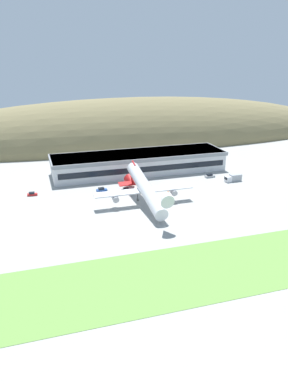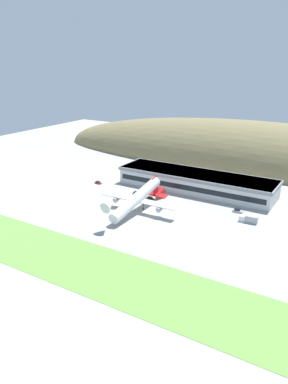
{
  "view_description": "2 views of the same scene",
  "coord_description": "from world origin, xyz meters",
  "views": [
    {
      "loc": [
        -44.59,
        -118.39,
        52.54
      ],
      "look_at": [
        -6.06,
        4.78,
        5.22
      ],
      "focal_mm": 35.0,
      "sensor_mm": 36.0,
      "label": 1
    },
    {
      "loc": [
        77.32,
        -125.1,
        64.47
      ],
      "look_at": [
        -4.7,
        9.31,
        8.36
      ],
      "focal_mm": 35.0,
      "sensor_mm": 36.0,
      "label": 2
    }
  ],
  "objects": [
    {
      "name": "traffic_cone_0",
      "position": [
        7.67,
        15.65,
        0.28
      ],
      "size": [
        0.52,
        0.52,
        0.58
      ],
      "color": "orange",
      "rests_on": "ground_plane"
    },
    {
      "name": "service_car_2",
      "position": [
        -45.49,
        27.78,
        0.59
      ],
      "size": [
        4.01,
        1.93,
        1.42
      ],
      "color": "#B21E1E",
      "rests_on": "ground_plane"
    },
    {
      "name": "service_car_1",
      "position": [
        32.75,
        28.0,
        0.69
      ],
      "size": [
        4.61,
        2.09,
        1.66
      ],
      "color": "#999EA3",
      "rests_on": "ground_plane"
    },
    {
      "name": "terminal_building",
      "position": [
        4.35,
        45.91,
        5.21
      ],
      "size": [
        82.2,
        21.76,
        9.2
      ],
      "color": "silver",
      "rests_on": "ground_plane"
    },
    {
      "name": "cargo_airplane",
      "position": [
        -5.59,
        5.17,
        6.32
      ],
      "size": [
        37.66,
        46.64,
        13.09
      ],
      "color": "silver"
    },
    {
      "name": "ground_plane",
      "position": [
        0.0,
        0.0,
        0.0
      ],
      "size": [
        406.53,
        406.53,
        0.0
      ],
      "primitive_type": "plane",
      "color": "#9E9E99"
    },
    {
      "name": "grass_strip_foreground",
      "position": [
        0.0,
        -42.56,
        0.04
      ],
      "size": [
        365.88,
        27.2,
        0.08
      ],
      "primitive_type": "cube",
      "color": "#669342",
      "rests_on": "ground_plane"
    },
    {
      "name": "service_car_3",
      "position": [
        -18.14,
        24.43,
        0.64
      ],
      "size": [
        4.4,
        2.14,
        1.54
      ],
      "color": "#264C99",
      "rests_on": "ground_plane"
    },
    {
      "name": "hill_backdrop",
      "position": [
        19.48,
        112.34,
        0.0
      ],
      "size": [
        307.57,
        68.12,
        55.4
      ],
      "primitive_type": "ellipsoid",
      "color": "olive",
      "rests_on": "ground_plane"
    },
    {
      "name": "fuel_truck",
      "position": [
        40.14,
        19.94,
        1.44
      ],
      "size": [
        7.76,
        3.03,
        3.03
      ],
      "color": "silver",
      "rests_on": "ground_plane"
    },
    {
      "name": "service_car_0",
      "position": [
        -8.53,
        21.36,
        0.62
      ],
      "size": [
        4.12,
        2.11,
        1.5
      ],
      "color": "#333338",
      "rests_on": "ground_plane"
    }
  ]
}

